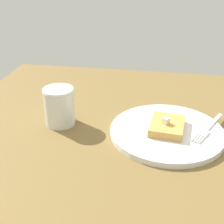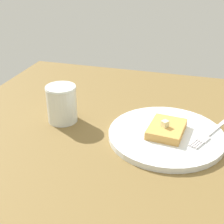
# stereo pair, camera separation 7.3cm
# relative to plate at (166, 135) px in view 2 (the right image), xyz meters

# --- Properties ---
(table_surface) EXTENTS (0.98, 0.98, 0.02)m
(table_surface) POSITION_rel_plate_xyz_m (-0.05, -0.07, -0.02)
(table_surface) COLOR brown
(table_surface) RESTS_ON ground
(plate) EXTENTS (0.26, 0.26, 0.01)m
(plate) POSITION_rel_plate_xyz_m (0.00, 0.00, 0.00)
(plate) COLOR silver
(plate) RESTS_ON table_surface
(toast_slice_center) EXTENTS (0.09, 0.10, 0.02)m
(toast_slice_center) POSITION_rel_plate_xyz_m (0.00, 0.00, 0.02)
(toast_slice_center) COLOR #CC9549
(toast_slice_center) RESTS_ON plate
(butter_pat_primary) EXTENTS (0.02, 0.02, 0.01)m
(butter_pat_primary) POSITION_rel_plate_xyz_m (-0.00, -0.01, 0.03)
(butter_pat_primary) COLOR beige
(butter_pat_primary) RESTS_ON toast_slice_center
(fork) EXTENTS (0.08, 0.15, 0.00)m
(fork) POSITION_rel_plate_xyz_m (0.09, 0.01, 0.01)
(fork) COLOR silver
(fork) RESTS_ON plate
(syrup_jar) EXTENTS (0.08, 0.08, 0.09)m
(syrup_jar) POSITION_rel_plate_xyz_m (-0.26, 0.01, 0.03)
(syrup_jar) COLOR #5D260F
(syrup_jar) RESTS_ON table_surface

